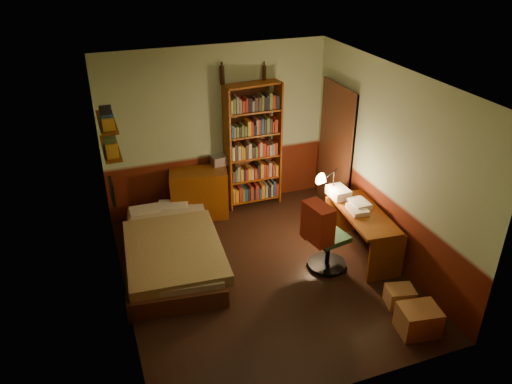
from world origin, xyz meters
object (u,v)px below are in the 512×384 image
object	(u,v)px
desk_lamp	(334,178)
cardboard_box_a	(418,320)
office_chair	(329,237)
dresser	(199,193)
desk	(362,234)
mini_stereo	(220,160)
cardboard_box_b	(400,296)
bed	(171,241)
bookshelf	(253,147)

from	to	relation	value
desk_lamp	cardboard_box_a	size ratio (longest dim) A/B	1.19
office_chair	cardboard_box_a	size ratio (longest dim) A/B	2.15
dresser	desk	world-z (taller)	dresser
office_chair	desk_lamp	bearing A→B (deg)	49.49
cardboard_box_a	desk	bearing A→B (deg)	83.58
mini_stereo	cardboard_box_b	size ratio (longest dim) A/B	0.84
mini_stereo	bed	bearing A→B (deg)	-137.90
mini_stereo	cardboard_box_b	bearing A→B (deg)	-72.16
office_chair	mini_stereo	bearing A→B (deg)	102.50
office_chair	desk	bearing A→B (deg)	-0.21
desk	office_chair	distance (m)	0.59
desk	cardboard_box_b	world-z (taller)	desk
bed	office_chair	distance (m)	2.12
bookshelf	cardboard_box_b	world-z (taller)	bookshelf
mini_stereo	cardboard_box_b	distance (m)	3.39
dresser	cardboard_box_a	bearing A→B (deg)	-51.34
bookshelf	desk	world-z (taller)	bookshelf
mini_stereo	office_chair	size ratio (longest dim) A/B	0.29
mini_stereo	desk	distance (m)	2.46
office_chair	cardboard_box_a	world-z (taller)	office_chair
bookshelf	cardboard_box_b	size ratio (longest dim) A/B	6.28
office_chair	cardboard_box_a	distance (m)	1.53
cardboard_box_a	cardboard_box_b	xyz separation A→B (m)	(0.08, 0.47, -0.05)
dresser	cardboard_box_a	xyz separation A→B (m)	(1.65, -3.36, -0.23)
desk	cardboard_box_b	xyz separation A→B (m)	(-0.09, -1.08, -0.22)
desk_lamp	bookshelf	bearing A→B (deg)	144.35
bed	cardboard_box_a	xyz separation A→B (m)	(2.33, -2.29, -0.16)
bookshelf	desk_lamp	size ratio (longest dim) A/B	3.94
bed	office_chair	size ratio (longest dim) A/B	2.34
desk_lamp	desk	bearing A→B (deg)	-53.41
desk	desk_lamp	bearing A→B (deg)	108.24
desk	cardboard_box_a	size ratio (longest dim) A/B	2.89
bookshelf	office_chair	distance (m)	2.10
mini_stereo	bookshelf	xyz separation A→B (m)	(0.53, -0.04, 0.16)
desk_lamp	cardboard_box_b	xyz separation A→B (m)	(0.06, -1.71, -0.81)
cardboard_box_a	cardboard_box_b	size ratio (longest dim) A/B	1.34
dresser	cardboard_box_b	distance (m)	3.39
bookshelf	mini_stereo	bearing A→B (deg)	169.55
bookshelf	office_chair	xyz separation A→B (m)	(0.34, -2.00, -0.55)
cardboard_box_b	desk	bearing A→B (deg)	85.26
dresser	bookshelf	xyz separation A→B (m)	(0.92, 0.09, 0.62)
desk_lamp	cardboard_box_b	size ratio (longest dim) A/B	1.59
mini_stereo	office_chair	world-z (taller)	office_chair
cardboard_box_b	bed	bearing A→B (deg)	143.02
bookshelf	desk_lamp	world-z (taller)	bookshelf
dresser	bed	bearing A→B (deg)	-109.75
cardboard_box_b	cardboard_box_a	bearing A→B (deg)	-100.25
bed	desk	xyz separation A→B (m)	(2.50, -0.74, 0.01)
bed	office_chair	xyz separation A→B (m)	(1.94, -0.84, 0.14)
mini_stereo	desk	world-z (taller)	mini_stereo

